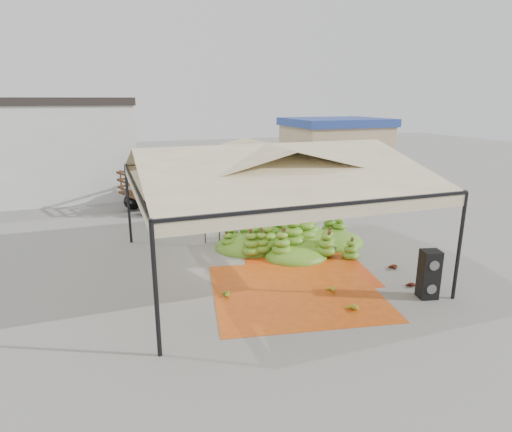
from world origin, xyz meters
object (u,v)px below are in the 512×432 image
object	(u,v)px
banana_heap	(294,229)
speaker_stack	(429,274)
truck_left	(186,181)
truck_right	(320,176)
vendor	(250,213)

from	to	relation	value
banana_heap	speaker_stack	world-z (taller)	speaker_stack
truck_left	truck_right	size ratio (longest dim) A/B	0.97
vendor	truck_left	size ratio (longest dim) A/B	0.26
banana_heap	truck_right	xyz separation A→B (m)	(4.37, 6.18, 0.73)
banana_heap	truck_right	size ratio (longest dim) A/B	0.91
speaker_stack	truck_left	xyz separation A→B (m)	(-4.15, 13.06, 0.57)
banana_heap	truck_left	size ratio (longest dim) A/B	0.93
speaker_stack	truck_right	distance (m)	11.79
banana_heap	speaker_stack	bearing A→B (deg)	-72.99
truck_left	truck_right	distance (m)	7.10
banana_heap	truck_right	distance (m)	7.60
truck_right	truck_left	bearing A→B (deg)	167.88
speaker_stack	vendor	world-z (taller)	vendor
vendor	truck_left	world-z (taller)	truck_left
vendor	truck_right	world-z (taller)	truck_right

